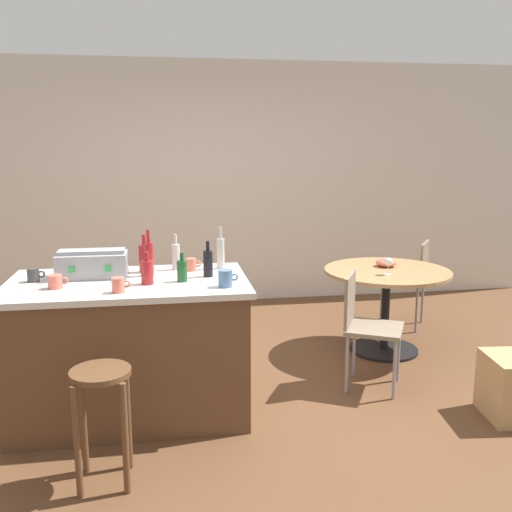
{
  "coord_description": "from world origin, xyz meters",
  "views": [
    {
      "loc": [
        -0.4,
        -3.87,
        1.82
      ],
      "look_at": [
        0.26,
        0.19,
        0.99
      ],
      "focal_mm": 39.93,
      "sensor_mm": 36.0,
      "label": 1
    }
  ],
  "objects_px": {
    "bottle_4": "(145,258)",
    "cup_3": "(226,278)",
    "cup_2": "(55,282)",
    "serving_bowl": "(386,263)",
    "kitchen_island": "(131,348)",
    "bottle_0": "(208,263)",
    "toolbox": "(92,264)",
    "bottle_5": "(176,256)",
    "bottle_6": "(221,253)",
    "wine_glass": "(389,262)",
    "wooden_stool": "(102,402)",
    "bottle_1": "(149,258)",
    "cup_1": "(191,265)",
    "folding_chair_far": "(365,321)",
    "bottle_2": "(182,270)",
    "bottle_3": "(147,272)",
    "dining_table": "(386,289)",
    "folding_chair_near": "(411,277)",
    "cup_4": "(118,285)"
  },
  "relations": [
    {
      "from": "bottle_4",
      "to": "cup_3",
      "type": "height_order",
      "value": "bottle_4"
    },
    {
      "from": "bottle_1",
      "to": "cup_1",
      "type": "height_order",
      "value": "bottle_1"
    },
    {
      "from": "wooden_stool",
      "to": "cup_1",
      "type": "xyz_separation_m",
      "value": [
        0.53,
        1.03,
        0.5
      ]
    },
    {
      "from": "cup_3",
      "to": "serving_bowl",
      "type": "height_order",
      "value": "cup_3"
    },
    {
      "from": "folding_chair_far",
      "to": "toolbox",
      "type": "bearing_deg",
      "value": -179.2
    },
    {
      "from": "bottle_3",
      "to": "cup_2",
      "type": "height_order",
      "value": "bottle_3"
    },
    {
      "from": "cup_2",
      "to": "serving_bowl",
      "type": "height_order",
      "value": "cup_2"
    },
    {
      "from": "serving_bowl",
      "to": "bottle_0",
      "type": "bearing_deg",
      "value": -150.37
    },
    {
      "from": "cup_1",
      "to": "cup_2",
      "type": "xyz_separation_m",
      "value": [
        -0.85,
        -0.36,
        -0.0
      ]
    },
    {
      "from": "bottle_0",
      "to": "serving_bowl",
      "type": "distance_m",
      "value": 1.91
    },
    {
      "from": "bottle_4",
      "to": "bottle_5",
      "type": "xyz_separation_m",
      "value": [
        0.22,
        0.04,
        -0.0
      ]
    },
    {
      "from": "bottle_4",
      "to": "cup_2",
      "type": "height_order",
      "value": "bottle_4"
    },
    {
      "from": "kitchen_island",
      "to": "bottle_0",
      "type": "distance_m",
      "value": 0.77
    },
    {
      "from": "bottle_3",
      "to": "bottle_2",
      "type": "bearing_deg",
      "value": 9.02
    },
    {
      "from": "toolbox",
      "to": "cup_3",
      "type": "bearing_deg",
      "value": -25.44
    },
    {
      "from": "cup_4",
      "to": "dining_table",
      "type": "bearing_deg",
      "value": 27.72
    },
    {
      "from": "cup_4",
      "to": "serving_bowl",
      "type": "relative_size",
      "value": 0.63
    },
    {
      "from": "folding_chair_near",
      "to": "bottle_4",
      "type": "distance_m",
      "value": 2.86
    },
    {
      "from": "bottle_1",
      "to": "cup_1",
      "type": "xyz_separation_m",
      "value": [
        0.29,
        0.1,
        -0.08
      ]
    },
    {
      "from": "toolbox",
      "to": "bottle_4",
      "type": "relative_size",
      "value": 1.72
    },
    {
      "from": "toolbox",
      "to": "cup_2",
      "type": "xyz_separation_m",
      "value": [
        -0.19,
        -0.28,
        -0.05
      ]
    },
    {
      "from": "bottle_5",
      "to": "cup_4",
      "type": "relative_size",
      "value": 2.23
    },
    {
      "from": "folding_chair_near",
      "to": "bottle_4",
      "type": "xyz_separation_m",
      "value": [
        -2.54,
        -1.22,
        0.52
      ]
    },
    {
      "from": "dining_table",
      "to": "bottle_4",
      "type": "xyz_separation_m",
      "value": [
        -2.03,
        -0.61,
        0.47
      ]
    },
    {
      "from": "cup_1",
      "to": "cup_4",
      "type": "bearing_deg",
      "value": -131.47
    },
    {
      "from": "bottle_6",
      "to": "wine_glass",
      "type": "distance_m",
      "value": 1.5
    },
    {
      "from": "kitchen_island",
      "to": "cup_2",
      "type": "relative_size",
      "value": 12.58
    },
    {
      "from": "bottle_4",
      "to": "wine_glass",
      "type": "xyz_separation_m",
      "value": [
        1.96,
        0.43,
        -0.19
      ]
    },
    {
      "from": "folding_chair_far",
      "to": "bottle_2",
      "type": "xyz_separation_m",
      "value": [
        -1.35,
        -0.25,
        0.49
      ]
    },
    {
      "from": "dining_table",
      "to": "wine_glass",
      "type": "distance_m",
      "value": 0.34
    },
    {
      "from": "kitchen_island",
      "to": "cup_2",
      "type": "xyz_separation_m",
      "value": [
        -0.43,
        -0.13,
        0.5
      ]
    },
    {
      "from": "folding_chair_far",
      "to": "bottle_5",
      "type": "xyz_separation_m",
      "value": [
        -1.38,
        0.11,
        0.52
      ]
    },
    {
      "from": "wooden_stool",
      "to": "bottle_1",
      "type": "height_order",
      "value": "bottle_1"
    },
    {
      "from": "dining_table",
      "to": "bottle_6",
      "type": "distance_m",
      "value": 1.68
    },
    {
      "from": "bottle_4",
      "to": "cup_3",
      "type": "xyz_separation_m",
      "value": [
        0.51,
        -0.5,
        -0.05
      ]
    },
    {
      "from": "bottle_0",
      "to": "cup_4",
      "type": "distance_m",
      "value": 0.66
    },
    {
      "from": "folding_chair_far",
      "to": "bottle_1",
      "type": "xyz_separation_m",
      "value": [
        -1.56,
        -0.05,
        0.54
      ]
    },
    {
      "from": "bottle_6",
      "to": "serving_bowl",
      "type": "height_order",
      "value": "bottle_6"
    },
    {
      "from": "cup_4",
      "to": "toolbox",
      "type": "bearing_deg",
      "value": 114.71
    },
    {
      "from": "wine_glass",
      "to": "wooden_stool",
      "type": "bearing_deg",
      "value": -145.97
    },
    {
      "from": "bottle_5",
      "to": "cup_3",
      "type": "xyz_separation_m",
      "value": [
        0.29,
        -0.54,
        -0.04
      ]
    },
    {
      "from": "cup_4",
      "to": "serving_bowl",
      "type": "xyz_separation_m",
      "value": [
        2.21,
        1.26,
        -0.2
      ]
    },
    {
      "from": "folding_chair_near",
      "to": "bottle_6",
      "type": "relative_size",
      "value": 2.88
    },
    {
      "from": "bottle_0",
      "to": "serving_bowl",
      "type": "xyz_separation_m",
      "value": [
        1.64,
        0.93,
        -0.25
      ]
    },
    {
      "from": "toolbox",
      "to": "bottle_3",
      "type": "height_order",
      "value": "bottle_3"
    },
    {
      "from": "bottle_2",
      "to": "bottle_3",
      "type": "xyz_separation_m",
      "value": [
        -0.22,
        -0.04,
        0.01
      ]
    },
    {
      "from": "folding_chair_near",
      "to": "cup_4",
      "type": "relative_size",
      "value": 7.65
    },
    {
      "from": "wine_glass",
      "to": "folding_chair_far",
      "type": "bearing_deg",
      "value": -126.54
    },
    {
      "from": "serving_bowl",
      "to": "kitchen_island",
      "type": "bearing_deg",
      "value": -155.96
    },
    {
      "from": "dining_table",
      "to": "bottle_2",
      "type": "xyz_separation_m",
      "value": [
        -1.78,
        -0.92,
        0.44
      ]
    }
  ]
}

